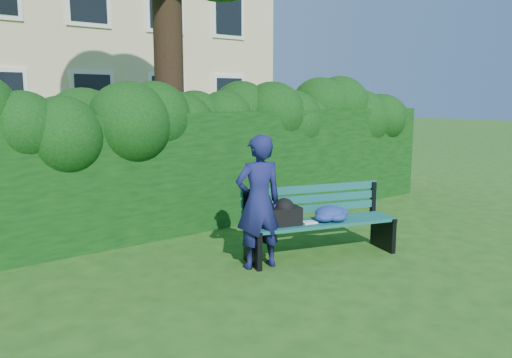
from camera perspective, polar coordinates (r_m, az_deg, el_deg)
ground at (r=6.41m, az=3.31°, el=-9.11°), size 80.00×80.00×0.00m
hedge at (r=7.95m, az=-7.04°, el=1.13°), size 10.00×1.00×1.80m
park_bench at (r=6.43m, az=6.89°, el=-4.48°), size 2.04×1.10×0.89m
man_reading at (r=5.90m, az=0.30°, el=-2.65°), size 0.66×0.51×1.60m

